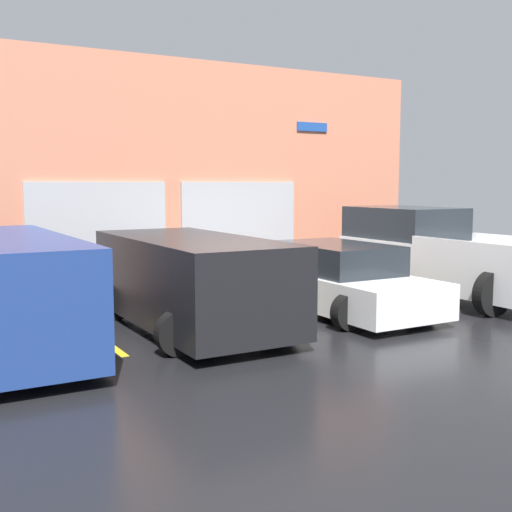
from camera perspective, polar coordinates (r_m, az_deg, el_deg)
name	(u,v)px	position (r m, az deg, el deg)	size (l,w,h in m)	color
ground_plane	(243,310)	(12.36, -1.20, -4.84)	(28.00, 28.00, 0.00)	black
shophouse_building	(175,177)	(15.09, -7.22, 7.01)	(13.13, 0.68, 5.23)	#D17A5B
pickup_truck	(442,255)	(14.40, 16.19, 0.05)	(2.46, 5.56, 1.88)	white
sedan_white	(337,280)	(12.23, 7.25, -2.14)	(2.18, 4.32, 1.29)	white
van_right	(192,280)	(10.66, -5.75, -2.12)	(2.33, 4.53, 1.54)	black
parking_stripe_left	(103,340)	(10.31, -13.43, -7.27)	(0.12, 2.20, 0.01)	gold
parking_stripe_centre	(270,320)	(11.48, 1.23, -5.69)	(0.12, 2.20, 0.01)	gold
parking_stripe_right	(398,304)	(13.25, 12.54, -4.20)	(0.12, 2.20, 0.01)	gold
parking_stripe_far_right	(501,292)	(15.41, 20.91, -2.99)	(0.12, 2.20, 0.01)	gold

